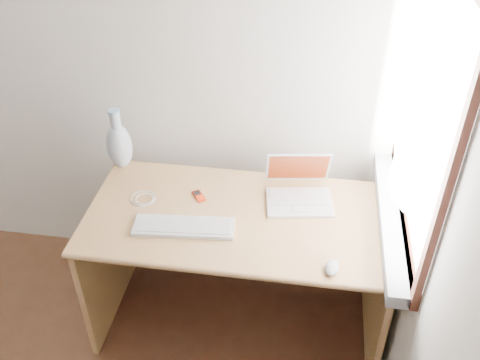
# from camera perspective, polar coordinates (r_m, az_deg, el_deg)

# --- Properties ---
(back_wall) EXTENTS (3.50, 0.04, 2.60)m
(back_wall) POSITION_cam_1_polar(r_m,az_deg,el_deg) (2.81, -20.44, 13.70)
(back_wall) COLOR white
(back_wall) RESTS_ON floor
(window) EXTENTS (0.11, 0.99, 1.10)m
(window) POSITION_cam_1_polar(r_m,az_deg,el_deg) (2.13, 18.65, 6.09)
(window) COLOR white
(window) RESTS_ON right_wall
(desk) EXTENTS (1.38, 0.69, 0.73)m
(desk) POSITION_cam_1_polar(r_m,az_deg,el_deg) (2.62, 0.08, -6.09)
(desk) COLOR tan
(desk) RESTS_ON floor
(laptop) EXTENTS (0.33, 0.29, 0.20)m
(laptop) POSITION_cam_1_polar(r_m,az_deg,el_deg) (2.50, 6.47, -1.11)
(laptop) COLOR white
(laptop) RESTS_ON desk
(external_keyboard) EXTENTS (0.45, 0.17, 0.02)m
(external_keyboard) POSITION_cam_1_polar(r_m,az_deg,el_deg) (2.36, -6.01, -4.96)
(external_keyboard) COLOR white
(external_keyboard) RESTS_ON desk
(mouse) EXTENTS (0.07, 0.10, 0.03)m
(mouse) POSITION_cam_1_polar(r_m,az_deg,el_deg) (2.19, 9.79, -9.20)
(mouse) COLOR white
(mouse) RESTS_ON desk
(ipod) EXTENTS (0.08, 0.09, 0.01)m
(ipod) POSITION_cam_1_polar(r_m,az_deg,el_deg) (2.53, -4.41, -1.70)
(ipod) COLOR #BA280C
(ipod) RESTS_ON desk
(cable_coil) EXTENTS (0.13, 0.13, 0.01)m
(cable_coil) POSITION_cam_1_polar(r_m,az_deg,el_deg) (2.55, -10.28, -1.93)
(cable_coil) COLOR white
(cable_coil) RESTS_ON desk
(remote) EXTENTS (0.05, 0.08, 0.01)m
(remote) POSITION_cam_1_polar(r_m,az_deg,el_deg) (2.38, -6.50, -4.69)
(remote) COLOR white
(remote) RESTS_ON desk
(vase) EXTENTS (0.13, 0.13, 0.33)m
(vase) POSITION_cam_1_polar(r_m,az_deg,el_deg) (2.71, -12.77, 3.73)
(vase) COLOR silver
(vase) RESTS_ON desk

